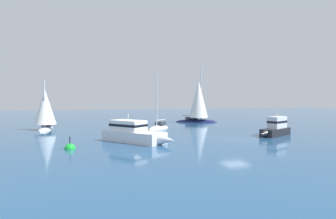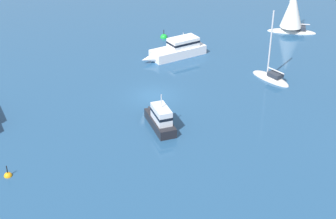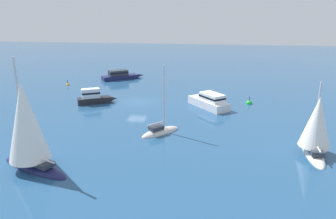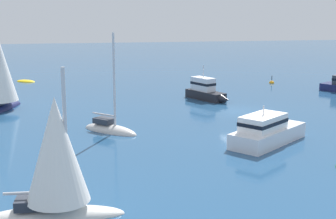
{
  "view_description": "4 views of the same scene",
  "coord_description": "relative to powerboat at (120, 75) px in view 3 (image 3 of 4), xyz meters",
  "views": [
    {
      "loc": [
        -25.53,
        13.97,
        4.11
      ],
      "look_at": [
        12.03,
        3.69,
        2.57
      ],
      "focal_mm": 30.48,
      "sensor_mm": 36.0,
      "label": 1
    },
    {
      "loc": [
        7.1,
        -42.46,
        22.21
      ],
      "look_at": [
        2.0,
        -4.9,
        1.33
      ],
      "focal_mm": 54.15,
      "sensor_mm": 36.0,
      "label": 2
    },
    {
      "loc": [
        41.87,
        10.31,
        12.35
      ],
      "look_at": [
        9.26,
        5.77,
        2.01
      ],
      "focal_mm": 34.01,
      "sensor_mm": 36.0,
      "label": 3
    },
    {
      "loc": [
        12.97,
        40.21,
        8.98
      ],
      "look_at": [
        6.76,
        4.08,
        1.22
      ],
      "focal_mm": 53.23,
      "sensor_mm": 36.0,
      "label": 4
    }
  ],
  "objects": [
    {
      "name": "powerboat_1",
      "position": [
        15.66,
        16.54,
        0.13
      ],
      "size": [
        7.06,
        6.19,
        2.63
      ],
      "rotation": [
        0.0,
        0.0,
        3.83
      ],
      "color": "white",
      "rests_on": "ground"
    },
    {
      "name": "mooring_buoy",
      "position": [
        13.31,
        22.1,
        -0.7
      ],
      "size": [
        0.88,
        0.88,
        1.45
      ],
      "color": "green",
      "rests_on": "ground"
    },
    {
      "name": "channel_buoy",
      "position": [
        6.0,
        -7.6,
        -0.69
      ],
      "size": [
        0.6,
        0.6,
        1.19
      ],
      "color": "orange",
      "rests_on": "ground"
    },
    {
      "name": "ground_plane",
      "position": [
        14.6,
        6.52,
        -0.7
      ],
      "size": [
        160.0,
        160.0,
        0.0
      ],
      "primitive_type": "plane",
      "color": "navy"
    },
    {
      "name": "sloop",
      "position": [
        34.83,
        2.61,
        2.68
      ],
      "size": [
        4.32,
        7.21,
        9.55
      ],
      "rotation": [
        0.0,
        0.0,
        4.32
      ],
      "color": "#191E4C",
      "rests_on": "ground"
    },
    {
      "name": "motor_cruiser",
      "position": [
        16.01,
        0.89,
        0.15
      ],
      "size": [
        3.52,
        5.33,
        3.29
      ],
      "rotation": [
        0.0,
        0.0,
        2.06
      ],
      "color": "black",
      "rests_on": "ground"
    },
    {
      "name": "powerboat",
      "position": [
        0.0,
        0.0,
        0.0
      ],
      "size": [
        5.8,
        7.52,
        2.6
      ],
      "rotation": [
        0.0,
        0.0,
        2.17
      ],
      "color": "#191E4C",
      "rests_on": "ground"
    },
    {
      "name": "yacht",
      "position": [
        25.81,
        11.73,
        -0.56
      ],
      "size": [
        4.35,
        4.26,
        7.64
      ],
      "rotation": [
        0.0,
        0.0,
        2.38
      ],
      "color": "silver",
      "rests_on": "ground"
    },
    {
      "name": "sloop_1",
      "position": [
        28.85,
        26.12,
        1.7
      ],
      "size": [
        6.09,
        2.85,
        6.93
      ],
      "rotation": [
        0.0,
        0.0,
        3.09
      ],
      "color": "silver",
      "rests_on": "ground"
    }
  ]
}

